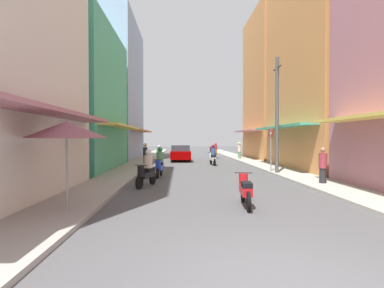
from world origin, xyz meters
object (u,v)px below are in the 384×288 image
at_px(motorbike_red, 245,189).
at_px(pedestrian_far, 323,167).
at_px(vendor_umbrella, 67,130).
at_px(street_sign_no_entry, 271,144).
at_px(motorbike_green, 159,157).
at_px(pedestrian_crossing, 239,150).
at_px(motorbike_maroon, 211,150).
at_px(motorbike_white, 213,156).
at_px(pedestrian_foreground, 145,153).
at_px(parked_car, 180,153).
at_px(utility_pole, 277,115).
at_px(motorbike_orange, 216,151).
at_px(motorbike_black, 147,170).
at_px(motorbike_blue, 160,164).

bearing_deg(motorbike_red, pedestrian_far, 40.84).
distance_m(vendor_umbrella, street_sign_no_entry, 12.31).
height_order(motorbike_green, pedestrian_crossing, pedestrian_crossing).
xyz_separation_m(motorbike_maroon, motorbike_green, (-5.68, -18.22, 0.20)).
height_order(motorbike_white, pedestrian_far, pedestrian_far).
relative_size(pedestrian_far, pedestrian_foreground, 0.97).
bearing_deg(motorbike_red, motorbike_maroon, 85.80).
relative_size(motorbike_green, street_sign_no_entry, 0.68).
xyz_separation_m(motorbike_red, parked_car, (-1.89, 17.72, 0.24)).
bearing_deg(utility_pole, pedestrian_crossing, 88.49).
relative_size(motorbike_white, utility_pole, 0.27).
distance_m(motorbike_orange, street_sign_no_entry, 13.42).
height_order(motorbike_green, vendor_umbrella, vendor_umbrella).
bearing_deg(utility_pole, pedestrian_foreground, 141.79).
height_order(motorbike_red, motorbike_green, motorbike_green).
height_order(motorbike_orange, motorbike_maroon, motorbike_orange).
height_order(pedestrian_crossing, utility_pole, utility_pole).
bearing_deg(pedestrian_crossing, motorbike_maroon, 98.13).
distance_m(pedestrian_foreground, pedestrian_crossing, 10.05).
bearing_deg(pedestrian_crossing, motorbike_white, -118.71).
bearing_deg(motorbike_green, motorbike_orange, 60.77).
height_order(motorbike_black, street_sign_no_entry, street_sign_no_entry).
xyz_separation_m(motorbike_blue, street_sign_no_entry, (6.42, 1.55, 1.01)).
distance_m(motorbike_red, parked_car, 17.82).
xyz_separation_m(motorbike_white, motorbike_black, (-3.91, -9.72, 0.00)).
bearing_deg(pedestrian_crossing, vendor_umbrella, -113.61).
xyz_separation_m(motorbike_blue, motorbike_black, (-0.34, -3.02, 0.00)).
relative_size(pedestrian_far, vendor_umbrella, 0.66).
xyz_separation_m(motorbike_white, pedestrian_foreground, (-5.18, 0.49, 0.25)).
bearing_deg(pedestrian_foreground, pedestrian_crossing, 32.91).
xyz_separation_m(motorbike_black, motorbike_green, (-0.09, 8.52, 0.00)).
height_order(pedestrian_far, pedestrian_foreground, pedestrian_foreground).
height_order(motorbike_blue, parked_car, motorbike_blue).
relative_size(motorbike_red, motorbike_maroon, 1.00).
distance_m(pedestrian_foreground, vendor_umbrella, 14.71).
relative_size(motorbike_black, street_sign_no_entry, 0.65).
bearing_deg(vendor_umbrella, motorbike_orange, 73.14).
xyz_separation_m(motorbike_maroon, street_sign_no_entry, (1.17, -22.16, 1.21)).
distance_m(parked_car, pedestrian_crossing, 5.96).
bearing_deg(pedestrian_far, street_sign_no_entry, 99.40).
bearing_deg(parked_car, motorbike_orange, 46.33).
bearing_deg(motorbike_white, motorbike_black, -111.90).
height_order(motorbike_blue, motorbike_orange, same).
relative_size(motorbike_blue, pedestrian_crossing, 1.05).
height_order(motorbike_black, motorbike_red, motorbike_black).
relative_size(motorbike_black, motorbike_red, 0.96).
relative_size(motorbike_maroon, vendor_umbrella, 0.73).
bearing_deg(motorbike_black, motorbike_red, -47.96).
xyz_separation_m(motorbike_orange, pedestrian_crossing, (2.03, -2.18, 0.27)).
relative_size(motorbike_blue, motorbike_maroon, 1.00).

